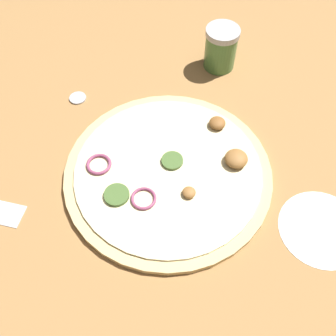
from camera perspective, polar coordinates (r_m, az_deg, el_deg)
ground_plane at (r=0.67m, az=0.00°, el=-1.02°), size 3.00×3.00×0.00m
pizza at (r=0.67m, az=0.11°, el=-0.62°), size 0.35×0.35×0.04m
spice_jar at (r=0.83m, az=7.66°, el=16.88°), size 0.07×0.07×0.09m
loose_cap at (r=0.80m, az=-12.99°, el=9.95°), size 0.03×0.03×0.01m
flour_patch at (r=0.67m, az=21.44°, el=-7.92°), size 0.13×0.13×0.00m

